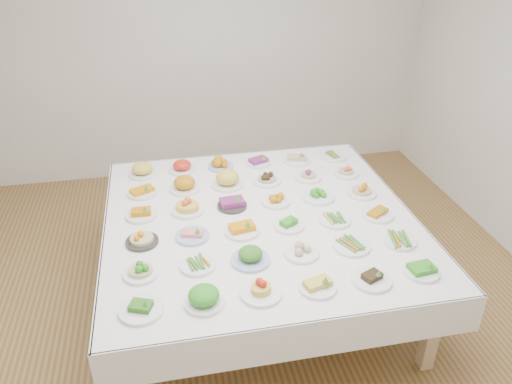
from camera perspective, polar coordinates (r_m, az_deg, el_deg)
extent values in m
plane|color=olive|center=(4.15, -0.68, -12.45)|extent=(5.00, 5.00, 0.00)
cube|color=silver|center=(5.73, -5.66, 15.45)|extent=(5.00, 0.02, 2.80)
cube|color=white|center=(3.80, 0.45, -3.19)|extent=(2.30, 2.30, 0.06)
cube|color=white|center=(4.84, -2.35, 2.89)|extent=(2.32, 0.02, 0.28)
cube|color=white|center=(3.00, 5.15, -16.63)|extent=(2.32, 0.02, 0.28)
cube|color=white|center=(4.21, 15.95, -2.66)|extent=(0.02, 2.32, 0.28)
cube|color=white|center=(3.83, -16.74, -6.28)|extent=(0.02, 2.32, 0.28)
cube|color=#D0B585|center=(3.26, -13.72, -19.70)|extent=(0.09, 0.09, 0.69)
cube|color=#D0B585|center=(3.63, 19.47, -14.50)|extent=(0.09, 0.09, 0.69)
cube|color=#D0B585|center=(4.77, -13.50, -2.02)|extent=(0.09, 0.09, 0.69)
cube|color=#D0B585|center=(5.03, 9.00, 0.24)|extent=(0.09, 0.09, 0.69)
cylinder|color=white|center=(3.03, -12.97, -13.01)|extent=(0.26, 0.26, 0.02)
cylinder|color=white|center=(3.01, -5.93, -12.48)|extent=(0.23, 0.23, 0.02)
cylinder|color=white|center=(3.06, 0.57, -11.50)|extent=(0.25, 0.25, 0.02)
cylinder|color=white|center=(3.13, 7.02, -10.75)|extent=(0.23, 0.23, 0.02)
cylinder|color=white|center=(3.24, 13.05, -9.79)|extent=(0.25, 0.25, 0.02)
cylinder|color=white|center=(3.39, 18.35, -8.67)|extent=(0.22, 0.22, 0.02)
cylinder|color=white|center=(3.29, -13.00, -9.09)|extent=(0.22, 0.22, 0.02)
cylinder|color=white|center=(3.30, -6.67, -8.32)|extent=(0.24, 0.24, 0.02)
cylinder|color=#4C66B2|center=(3.32, -0.64, -7.81)|extent=(0.26, 0.26, 0.02)
cylinder|color=white|center=(3.39, 5.19, -6.99)|extent=(0.24, 0.24, 0.02)
cylinder|color=white|center=(3.51, 10.83, -6.11)|extent=(0.25, 0.25, 0.02)
cylinder|color=white|center=(3.63, 16.04, -5.46)|extent=(0.23, 0.23, 0.02)
cylinder|color=#2D2B28|center=(3.57, -12.88, -5.60)|extent=(0.22, 0.22, 0.02)
cylinder|color=#4C66B2|center=(3.57, -7.26, -5.06)|extent=(0.24, 0.24, 0.02)
cylinder|color=white|center=(3.60, -1.62, -4.50)|extent=(0.25, 0.25, 0.02)
cylinder|color=white|center=(3.66, 3.75, -3.90)|extent=(0.22, 0.22, 0.02)
cylinder|color=white|center=(3.76, 8.98, -3.22)|extent=(0.24, 0.24, 0.02)
cylinder|color=white|center=(3.89, 13.68, -2.58)|extent=(0.24, 0.24, 0.02)
cylinder|color=white|center=(3.87, -12.94, -2.64)|extent=(0.23, 0.23, 0.02)
cylinder|color=white|center=(3.87, -7.80, -2.12)|extent=(0.25, 0.25, 0.02)
cylinder|color=#2D2B28|center=(3.90, -2.75, -1.62)|extent=(0.23, 0.23, 0.02)
cylinder|color=white|center=(3.95, 2.31, -1.17)|extent=(0.23, 0.23, 0.02)
cylinder|color=white|center=(4.04, 7.10, -0.60)|extent=(0.26, 0.26, 0.02)
cylinder|color=white|center=(4.16, 11.96, -0.16)|extent=(0.24, 0.24, 0.02)
cylinder|color=white|center=(4.17, -12.85, -0.14)|extent=(0.24, 0.24, 0.02)
cylinder|color=white|center=(4.17, -8.12, 0.34)|extent=(0.25, 0.25, 0.02)
cylinder|color=white|center=(4.20, -3.24, 0.83)|extent=(0.26, 0.26, 0.02)
cylinder|color=white|center=(4.25, 1.27, 1.20)|extent=(0.23, 0.23, 0.02)
cylinder|color=white|center=(4.33, 5.97, 1.63)|extent=(0.23, 0.23, 0.02)
cylinder|color=white|center=(4.45, 10.20, 2.05)|extent=(0.22, 0.22, 0.02)
cylinder|color=white|center=(4.48, -12.79, 1.98)|extent=(0.23, 0.23, 0.02)
cylinder|color=white|center=(4.49, -8.41, 2.49)|extent=(0.24, 0.24, 0.02)
cylinder|color=#4C66B2|center=(4.51, -4.06, 2.90)|extent=(0.23, 0.23, 0.02)
cylinder|color=white|center=(4.57, 0.28, 3.31)|extent=(0.22, 0.22, 0.02)
cylinder|color=white|center=(4.63, 4.65, 3.58)|extent=(0.25, 0.25, 0.02)
cylinder|color=white|center=(4.75, 8.75, 4.00)|extent=(0.25, 0.25, 0.02)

